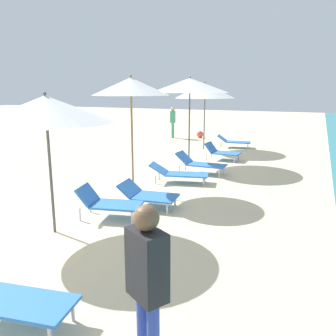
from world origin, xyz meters
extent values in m
cube|color=blue|center=(1.43, 1.40, 0.29)|extent=(1.22, 0.72, 0.04)
cylinder|color=silver|center=(1.86, 1.70, 0.14)|extent=(0.04, 0.04, 0.27)
cylinder|color=#4C4C51|center=(-0.02, 3.62, 0.98)|extent=(0.05, 0.05, 1.96)
cone|color=white|center=(-0.02, 3.62, 2.19)|extent=(2.29, 2.29, 0.45)
sphere|color=#4C4C51|center=(-0.02, 3.62, 2.45)|extent=(0.06, 0.06, 0.06)
cube|color=blue|center=(0.66, 4.64, 0.28)|extent=(1.07, 0.81, 0.04)
cube|color=blue|center=(0.06, 4.51, 0.46)|extent=(0.41, 0.66, 0.35)
cylinder|color=silver|center=(0.97, 4.97, 0.13)|extent=(0.04, 0.04, 0.26)
cylinder|color=silver|center=(1.09, 4.48, 0.13)|extent=(0.04, 0.04, 0.26)
cylinder|color=silver|center=(-0.05, 4.74, 0.13)|extent=(0.04, 0.04, 0.26)
cylinder|color=silver|center=(0.06, 4.25, 0.13)|extent=(0.04, 0.04, 0.26)
cylinder|color=olive|center=(0.02, 6.49, 1.18)|extent=(0.05, 0.05, 2.37)
cone|color=white|center=(0.02, 6.49, 2.57)|extent=(1.86, 1.86, 0.41)
sphere|color=olive|center=(0.02, 6.49, 2.81)|extent=(0.06, 0.06, 0.06)
cube|color=blue|center=(1.01, 7.73, 0.24)|extent=(1.24, 0.79, 0.04)
cube|color=blue|center=(0.24, 7.55, 0.38)|extent=(0.56, 0.64, 0.28)
cylinder|color=silver|center=(1.42, 8.05, 0.11)|extent=(0.04, 0.04, 0.22)
cylinder|color=silver|center=(1.52, 7.61, 0.11)|extent=(0.04, 0.04, 0.22)
cylinder|color=silver|center=(0.15, 7.77, 0.11)|extent=(0.04, 0.04, 0.22)
cylinder|color=silver|center=(0.26, 7.32, 0.11)|extent=(0.04, 0.04, 0.22)
cube|color=blue|center=(1.09, 5.53, 0.24)|extent=(0.98, 0.78, 0.04)
cube|color=blue|center=(0.48, 5.46, 0.39)|extent=(0.39, 0.72, 0.29)
cylinder|color=silver|center=(1.41, 5.86, 0.11)|extent=(0.04, 0.04, 0.22)
cylinder|color=silver|center=(1.47, 5.27, 0.11)|extent=(0.04, 0.04, 0.22)
cylinder|color=silver|center=(0.43, 5.75, 0.11)|extent=(0.04, 0.04, 0.22)
cylinder|color=silver|center=(0.49, 5.17, 0.11)|extent=(0.04, 0.04, 0.22)
cylinder|color=#4C4C51|center=(0.23, 10.05, 1.20)|extent=(0.05, 0.05, 2.39)
cone|color=white|center=(0.23, 10.05, 2.63)|extent=(2.55, 2.55, 0.46)
sphere|color=#4C4C51|center=(0.23, 10.05, 2.89)|extent=(0.06, 0.06, 0.06)
cube|color=blue|center=(1.24, 11.22, 0.26)|extent=(0.98, 0.72, 0.04)
cube|color=blue|center=(0.64, 11.25, 0.44)|extent=(0.32, 0.69, 0.34)
cylinder|color=silver|center=(1.63, 11.49, 0.12)|extent=(0.04, 0.04, 0.24)
cylinder|color=silver|center=(1.60, 10.92, 0.12)|extent=(0.04, 0.04, 0.24)
cylinder|color=silver|center=(0.59, 11.54, 0.12)|extent=(0.04, 0.04, 0.24)
cylinder|color=silver|center=(0.57, 10.97, 0.12)|extent=(0.04, 0.04, 0.24)
cube|color=blue|center=(1.21, 8.93, 0.28)|extent=(1.13, 0.62, 0.04)
cube|color=blue|center=(0.46, 8.95, 0.46)|extent=(0.40, 0.60, 0.34)
cylinder|color=silver|center=(1.67, 9.16, 0.13)|extent=(0.04, 0.04, 0.26)
cylinder|color=silver|center=(1.66, 8.68, 0.13)|extent=(0.04, 0.04, 0.26)
cylinder|color=silver|center=(0.42, 9.19, 0.13)|extent=(0.04, 0.04, 0.26)
cylinder|color=silver|center=(0.40, 8.70, 0.13)|extent=(0.04, 0.04, 0.26)
cylinder|color=#4C4C51|center=(-0.22, 13.18, 1.07)|extent=(0.05, 0.05, 2.14)
cone|color=white|center=(-0.22, 13.18, 2.44)|extent=(2.46, 2.46, 0.60)
sphere|color=#4C4C51|center=(-0.22, 13.18, 2.77)|extent=(0.06, 0.06, 0.06)
cube|color=blue|center=(1.04, 14.14, 0.25)|extent=(1.12, 0.76, 0.04)
cube|color=blue|center=(0.35, 14.03, 0.40)|extent=(0.48, 0.65, 0.29)
cylinder|color=silver|center=(1.42, 14.45, 0.11)|extent=(0.04, 0.04, 0.23)
cylinder|color=silver|center=(1.50, 13.96, 0.11)|extent=(0.04, 0.04, 0.23)
cylinder|color=silver|center=(0.28, 14.27, 0.11)|extent=(0.04, 0.04, 0.23)
cylinder|color=silver|center=(0.36, 13.78, 0.11)|extent=(0.04, 0.04, 0.23)
cylinder|color=#334CB2|center=(2.91, 1.36, 0.40)|extent=(0.11, 0.11, 0.80)
cube|color=#262628|center=(2.98, 1.32, 1.11)|extent=(0.42, 0.38, 0.60)
sphere|color=brown|center=(2.98, 1.32, 1.52)|extent=(0.22, 0.22, 0.22)
cylinder|color=#3F9972|center=(-2.74, 15.82, 0.40)|extent=(0.11, 0.11, 0.79)
cylinder|color=#3F9972|center=(-2.78, 15.99, 0.40)|extent=(0.11, 0.11, 0.79)
cube|color=#3F9972|center=(-2.76, 15.91, 1.09)|extent=(0.28, 0.40, 0.60)
sphere|color=#D8A87F|center=(-2.76, 15.91, 1.50)|extent=(0.21, 0.21, 0.21)
sphere|color=#E54C38|center=(-1.47, 16.52, 0.18)|extent=(0.36, 0.36, 0.36)
camera|label=1|loc=(4.19, -1.08, 2.53)|focal=37.84mm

